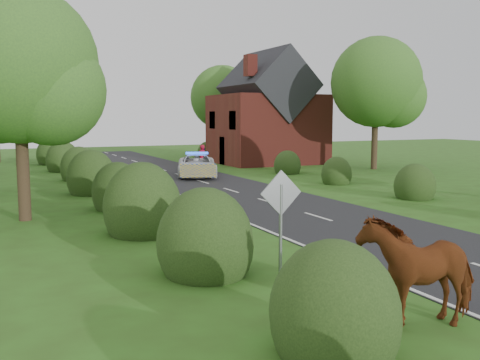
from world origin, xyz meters
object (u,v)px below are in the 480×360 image
police_van (197,166)px  pedestrian_red (202,158)px  cow (417,276)px  road_sign (281,208)px  pedestrian_purple (202,159)px

police_van → pedestrian_red: size_ratio=3.05×
cow → police_van: cow is taller
road_sign → police_van: road_sign is taller
police_van → pedestrian_red: pedestrian_red is taller
cow → pedestrian_red: (6.34, 27.48, 0.08)m
road_sign → pedestrian_purple: size_ratio=1.52×
road_sign → police_van: 21.58m
road_sign → cow: (0.97, -3.40, -0.82)m
road_sign → pedestrian_purple: bearing=73.0°
cow → road_sign: bearing=-157.2°
road_sign → pedestrian_red: 25.17m
cow → pedestrian_red: size_ratio=1.28×
road_sign → cow: size_ratio=1.08×
police_van → road_sign: bearing=-86.1°
road_sign → police_van: (5.71, 20.79, -0.95)m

